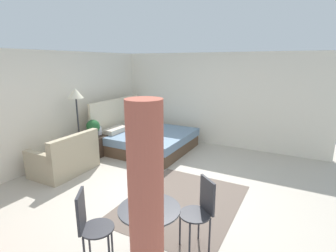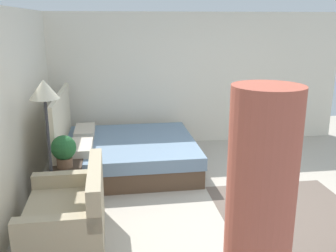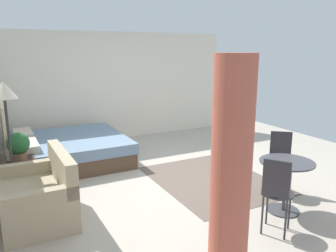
# 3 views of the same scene
# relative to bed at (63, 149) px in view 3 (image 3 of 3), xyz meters

# --- Properties ---
(ground_plane) EXTENTS (8.91, 8.69, 0.02)m
(ground_plane) POSITION_rel_bed_xyz_m (-1.64, -1.48, -0.29)
(ground_plane) COLOR #B2A899
(wall_right) EXTENTS (0.12, 5.69, 2.50)m
(wall_right) POSITION_rel_bed_xyz_m (1.32, -1.48, 0.97)
(wall_right) COLOR silver
(wall_right) RESTS_ON ground
(area_rug) EXTENTS (2.19, 1.74, 0.01)m
(area_rug) POSITION_rel_bed_xyz_m (-1.99, -2.01, -0.27)
(area_rug) COLOR #66564C
(area_rug) RESTS_ON ground
(bed) EXTENTS (2.01, 2.12, 1.28)m
(bed) POSITION_rel_bed_xyz_m (0.00, 0.00, 0.00)
(bed) COLOR brown
(bed) RESTS_ON ground
(couch) EXTENTS (1.23, 0.85, 0.85)m
(couch) POSITION_rel_bed_xyz_m (-2.04, 0.65, 0.01)
(couch) COLOR tan
(couch) RESTS_ON ground
(nightstand) EXTENTS (0.46, 0.40, 0.49)m
(nightstand) POSITION_rel_bed_xyz_m (-0.96, 0.79, -0.03)
(nightstand) COLOR #38281E
(nightstand) RESTS_ON ground
(potted_plant) EXTENTS (0.32, 0.32, 0.43)m
(potted_plant) POSITION_rel_bed_xyz_m (-1.06, 0.80, 0.45)
(potted_plant) COLOR brown
(potted_plant) RESTS_ON nightstand
(vase) EXTENTS (0.13, 0.13, 0.21)m
(vase) POSITION_rel_bed_xyz_m (-0.84, 0.83, 0.32)
(vase) COLOR silver
(vase) RESTS_ON nightstand
(floor_lamp) EXTENTS (0.34, 0.34, 1.69)m
(floor_lamp) POSITION_rel_bed_xyz_m (-1.40, 0.92, 1.17)
(floor_lamp) COLOR #2D2D33
(floor_lamp) RESTS_ON ground
(balcony_table) EXTENTS (0.70, 0.70, 0.70)m
(balcony_table) POSITION_rel_bed_xyz_m (-3.33, -2.23, 0.21)
(balcony_table) COLOR #3F3F44
(balcony_table) RESTS_ON ground
(cafe_chair_near_window) EXTENTS (0.51, 0.51, 0.93)m
(cafe_chair_near_window) POSITION_rel_bed_xyz_m (-3.70, -1.69, 0.29)
(cafe_chair_near_window) COLOR #2D2D33
(cafe_chair_near_window) RESTS_ON ground
(cafe_chair_near_couch) EXTENTS (0.54, 0.54, 0.91)m
(cafe_chair_near_couch) POSITION_rel_bed_xyz_m (-2.82, -2.65, 0.28)
(cafe_chair_near_couch) COLOR #2D2D33
(cafe_chair_near_couch) RESTS_ON ground
(curtain_right) EXTENTS (0.31, 0.31, 2.08)m
(curtain_right) POSITION_rel_bed_xyz_m (-4.34, -0.52, 0.76)
(curtain_right) COLOR #C15B47
(curtain_right) RESTS_ON ground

